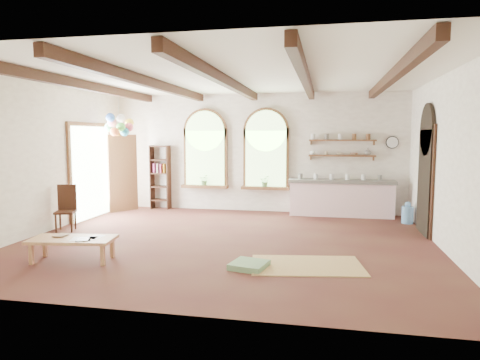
% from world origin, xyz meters
% --- Properties ---
extents(floor, '(8.00, 8.00, 0.00)m').
position_xyz_m(floor, '(0.00, 0.00, 0.00)').
color(floor, '#542F22').
rests_on(floor, ground).
extents(ceiling_beams, '(6.20, 6.80, 0.18)m').
position_xyz_m(ceiling_beams, '(0.00, 0.00, 3.10)').
color(ceiling_beams, '#3B1F12').
rests_on(ceiling_beams, ceiling).
extents(window_left, '(1.30, 0.28, 2.20)m').
position_xyz_m(window_left, '(-1.40, 3.43, 1.63)').
color(window_left, brown).
rests_on(window_left, floor).
extents(window_right, '(1.30, 0.28, 2.20)m').
position_xyz_m(window_right, '(0.30, 3.43, 1.63)').
color(window_right, brown).
rests_on(window_right, floor).
extents(left_doorway, '(0.10, 1.90, 2.50)m').
position_xyz_m(left_doorway, '(-3.95, 1.80, 1.15)').
color(left_doorway, brown).
rests_on(left_doorway, floor).
extents(right_doorway, '(0.10, 1.30, 2.40)m').
position_xyz_m(right_doorway, '(3.95, 1.50, 1.10)').
color(right_doorway, black).
rests_on(right_doorway, floor).
extents(kitchen_counter, '(2.68, 0.62, 0.94)m').
position_xyz_m(kitchen_counter, '(2.30, 3.20, 0.48)').
color(kitchen_counter, white).
rests_on(kitchen_counter, floor).
extents(wall_shelf_lower, '(1.70, 0.24, 0.04)m').
position_xyz_m(wall_shelf_lower, '(2.30, 3.38, 1.55)').
color(wall_shelf_lower, brown).
rests_on(wall_shelf_lower, wall_back).
extents(wall_shelf_upper, '(1.70, 0.24, 0.04)m').
position_xyz_m(wall_shelf_upper, '(2.30, 3.38, 1.95)').
color(wall_shelf_upper, brown).
rests_on(wall_shelf_upper, wall_back).
extents(wall_clock, '(0.32, 0.04, 0.32)m').
position_xyz_m(wall_clock, '(3.55, 3.45, 1.90)').
color(wall_clock, black).
rests_on(wall_clock, wall_back).
extents(bookshelf, '(0.53, 0.32, 1.80)m').
position_xyz_m(bookshelf, '(-2.70, 3.32, 0.90)').
color(bookshelf, '#3B1F12').
rests_on(bookshelf, floor).
extents(coffee_table, '(1.44, 0.83, 0.39)m').
position_xyz_m(coffee_table, '(-2.20, -1.80, 0.34)').
color(coffee_table, tan).
rests_on(coffee_table, floor).
extents(side_chair, '(0.50, 0.50, 1.00)m').
position_xyz_m(side_chair, '(-3.66, 0.22, 0.29)').
color(side_chair, '#3B1F12').
rests_on(side_chair, floor).
extents(floor_mat, '(1.90, 1.34, 0.02)m').
position_xyz_m(floor_mat, '(1.63, -1.31, 0.01)').
color(floor_mat, tan).
rests_on(floor_mat, floor).
extents(floor_cushion, '(0.64, 0.64, 0.09)m').
position_xyz_m(floor_cushion, '(0.74, -1.60, 0.05)').
color(floor_cushion, '#698D61').
rests_on(floor_cushion, floor).
extents(water_jug_a, '(0.33, 0.33, 0.64)m').
position_xyz_m(water_jug_a, '(3.10, 3.20, 0.27)').
color(water_jug_a, '#5F94CD').
rests_on(water_jug_a, floor).
extents(water_jug_b, '(0.27, 0.27, 0.52)m').
position_xyz_m(water_jug_b, '(3.82, 2.52, 0.23)').
color(water_jug_b, '#5F94CD').
rests_on(water_jug_b, floor).
extents(balloon_cluster, '(0.78, 0.84, 1.15)m').
position_xyz_m(balloon_cluster, '(-3.41, 2.30, 2.33)').
color(balloon_cluster, silver).
rests_on(balloon_cluster, floor).
extents(table_book, '(0.18, 0.26, 0.02)m').
position_xyz_m(table_book, '(-2.56, -1.71, 0.40)').
color(table_book, olive).
rests_on(table_book, coffee_table).
extents(tablet, '(0.29, 0.33, 0.01)m').
position_xyz_m(tablet, '(-1.97, -1.87, 0.40)').
color(tablet, black).
rests_on(tablet, coffee_table).
extents(potted_plant_left, '(0.27, 0.23, 0.30)m').
position_xyz_m(potted_plant_left, '(-1.40, 3.32, 0.85)').
color(potted_plant_left, '#598C4C').
rests_on(potted_plant_left, window_left).
extents(potted_plant_right, '(0.27, 0.23, 0.30)m').
position_xyz_m(potted_plant_right, '(0.30, 3.32, 0.85)').
color(potted_plant_right, '#598C4C').
rests_on(potted_plant_right, window_right).
extents(shelf_cup_a, '(0.12, 0.10, 0.10)m').
position_xyz_m(shelf_cup_a, '(1.55, 3.38, 1.62)').
color(shelf_cup_a, white).
rests_on(shelf_cup_a, wall_shelf_lower).
extents(shelf_cup_b, '(0.10, 0.10, 0.09)m').
position_xyz_m(shelf_cup_b, '(1.90, 3.38, 1.62)').
color(shelf_cup_b, beige).
rests_on(shelf_cup_b, wall_shelf_lower).
extents(shelf_bowl_a, '(0.22, 0.22, 0.05)m').
position_xyz_m(shelf_bowl_a, '(2.25, 3.38, 1.60)').
color(shelf_bowl_a, beige).
rests_on(shelf_bowl_a, wall_shelf_lower).
extents(shelf_bowl_b, '(0.20, 0.20, 0.06)m').
position_xyz_m(shelf_bowl_b, '(2.60, 3.38, 1.60)').
color(shelf_bowl_b, '#8C664C').
rests_on(shelf_bowl_b, wall_shelf_lower).
extents(shelf_vase, '(0.18, 0.18, 0.19)m').
position_xyz_m(shelf_vase, '(2.95, 3.38, 1.67)').
color(shelf_vase, slate).
rests_on(shelf_vase, wall_shelf_lower).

